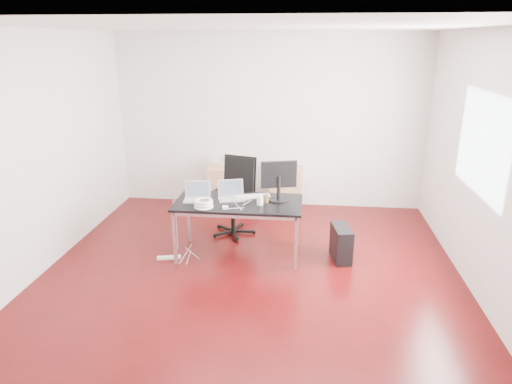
# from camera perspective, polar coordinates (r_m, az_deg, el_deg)

# --- Properties ---
(room_shell) EXTENTS (5.00, 5.00, 5.00)m
(room_shell) POSITION_cam_1_polar(r_m,az_deg,el_deg) (5.06, -0.28, 3.95)
(room_shell) COLOR #3C0608
(room_shell) RESTS_ON ground
(desk) EXTENTS (1.60, 0.80, 0.73)m
(desk) POSITION_cam_1_polar(r_m,az_deg,el_deg) (5.78, -2.20, -1.71)
(desk) COLOR black
(desk) RESTS_ON ground
(office_chair) EXTENTS (0.59, 0.61, 1.08)m
(office_chair) POSITION_cam_1_polar(r_m,az_deg,el_deg) (6.51, -2.59, -0.02)
(office_chair) COLOR black
(office_chair) RESTS_ON ground
(filing_cabinet_left) EXTENTS (0.50, 0.50, 0.70)m
(filing_cabinet_left) POSITION_cam_1_polar(r_m,az_deg,el_deg) (7.58, -4.03, 0.65)
(filing_cabinet_left) COLOR tan
(filing_cabinet_left) RESTS_ON ground
(filing_cabinet_right) EXTENTS (0.50, 0.50, 0.70)m
(filing_cabinet_right) POSITION_cam_1_polar(r_m,az_deg,el_deg) (7.47, 3.74, 0.37)
(filing_cabinet_right) COLOR tan
(filing_cabinet_right) RESTS_ON ground
(pc_tower) EXTENTS (0.28, 0.48, 0.44)m
(pc_tower) POSITION_cam_1_polar(r_m,az_deg,el_deg) (5.92, 10.59, -6.32)
(pc_tower) COLOR black
(pc_tower) RESTS_ON ground
(wastebasket) EXTENTS (0.25, 0.25, 0.28)m
(wastebasket) POSITION_cam_1_polar(r_m,az_deg,el_deg) (7.50, -0.77, -1.21)
(wastebasket) COLOR black
(wastebasket) RESTS_ON ground
(power_strip) EXTENTS (0.31, 0.13, 0.04)m
(power_strip) POSITION_cam_1_polar(r_m,az_deg,el_deg) (6.02, -10.84, -8.05)
(power_strip) COLOR white
(power_strip) RESTS_ON ground
(laptop_left) EXTENTS (0.36, 0.29, 0.23)m
(laptop_left) POSITION_cam_1_polar(r_m,az_deg,el_deg) (5.86, -7.36, -0.46)
(laptop_left) COLOR silver
(laptop_left) RESTS_ON desk
(laptop_right) EXTENTS (0.39, 0.34, 0.23)m
(laptop_right) POSITION_cam_1_polar(r_m,az_deg,el_deg) (5.85, -3.13, -0.35)
(laptop_right) COLOR silver
(laptop_right) RESTS_ON desk
(monitor) EXTENTS (0.45, 0.26, 0.51)m
(monitor) POSITION_cam_1_polar(r_m,az_deg,el_deg) (5.74, 2.87, 1.67)
(monitor) COLOR black
(monitor) RESTS_ON desk
(keyboard) EXTENTS (0.46, 0.25, 0.02)m
(keyboard) POSITION_cam_1_polar(r_m,az_deg,el_deg) (5.92, -0.36, -0.54)
(keyboard) COLOR white
(keyboard) RESTS_ON desk
(cup_white) EXTENTS (0.10, 0.10, 0.12)m
(cup_white) POSITION_cam_1_polar(r_m,az_deg,el_deg) (5.63, 0.49, -1.03)
(cup_white) COLOR white
(cup_white) RESTS_ON desk
(cup_brown) EXTENTS (0.09, 0.09, 0.10)m
(cup_brown) POSITION_cam_1_polar(r_m,az_deg,el_deg) (5.72, 1.22, -0.83)
(cup_brown) COLOR brown
(cup_brown) RESTS_ON desk
(cable_coil) EXTENTS (0.24, 0.24, 0.11)m
(cable_coil) POSITION_cam_1_polar(r_m,az_deg,el_deg) (5.57, -6.56, -1.48)
(cable_coil) COLOR white
(cable_coil) RESTS_ON desk
(power_adapter) EXTENTS (0.08, 0.08, 0.03)m
(power_adapter) POSITION_cam_1_polar(r_m,az_deg,el_deg) (5.54, -3.85, -1.94)
(power_adapter) COLOR white
(power_adapter) RESTS_ON desk
(speaker) EXTENTS (0.09, 0.08, 0.18)m
(speaker) POSITION_cam_1_polar(r_m,az_deg,el_deg) (7.46, -4.21, 3.87)
(speaker) COLOR #9E9E9E
(speaker) RESTS_ON filing_cabinet_left
(navy_garment) EXTENTS (0.32, 0.27, 0.09)m
(navy_garment) POSITION_cam_1_polar(r_m,az_deg,el_deg) (7.29, 3.72, 3.15)
(navy_garment) COLOR black
(navy_garment) RESTS_ON filing_cabinet_right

